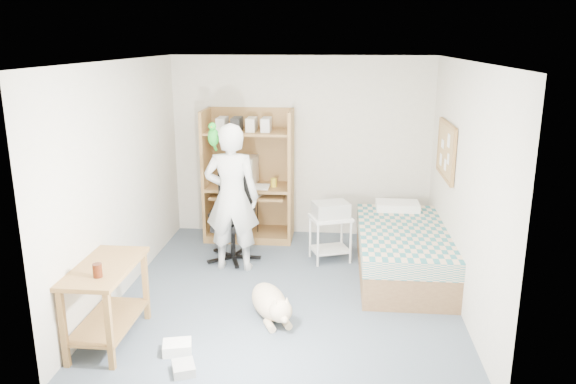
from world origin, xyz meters
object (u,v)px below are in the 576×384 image
object	(u,v)px
office_chair	(234,230)
dog	(271,303)
bed	(402,251)
side_desk	(107,292)
person	(232,198)
printer_cart	(330,231)
computer_hutch	(249,180)

from	to	relation	value
office_chair	dog	size ratio (longest dim) A/B	1.17
bed	office_chair	world-z (taller)	office_chair
bed	office_chair	size ratio (longest dim) A/B	1.88
side_desk	person	distance (m)	2.03
office_chair	side_desk	bearing A→B (deg)	-109.89
side_desk	office_chair	world-z (taller)	office_chair
person	dog	size ratio (longest dim) A/B	1.94
side_desk	printer_cart	distance (m)	2.94
bed	side_desk	distance (m)	3.39
side_desk	office_chair	distance (m)	2.26
bed	person	size ratio (longest dim) A/B	1.13
computer_hutch	office_chair	distance (m)	0.93
bed	side_desk	xyz separation A→B (m)	(-2.85, -1.82, 0.21)
person	dog	bearing A→B (deg)	116.50
dog	printer_cart	distance (m)	1.69
printer_cart	office_chair	bearing A→B (deg)	162.20
bed	person	world-z (taller)	person
person	dog	world-z (taller)	person
computer_hutch	office_chair	bearing A→B (deg)	-95.62
computer_hutch	dog	xyz separation A→B (m)	(0.58, -2.35, -0.66)
bed	computer_hutch	bearing A→B (deg)	150.71
bed	person	xyz separation A→B (m)	(-2.03, -0.00, 0.60)
dog	side_desk	bearing A→B (deg)	177.75
computer_hutch	printer_cart	bearing A→B (deg)	-34.22
side_desk	person	bearing A→B (deg)	65.66
side_desk	dog	world-z (taller)	side_desk
side_desk	person	size ratio (longest dim) A/B	0.56
side_desk	person	world-z (taller)	person
printer_cart	person	bearing A→B (deg)	176.91
office_chair	printer_cart	bearing A→B (deg)	2.08
person	dog	distance (m)	1.55
computer_hutch	side_desk	size ratio (longest dim) A/B	1.80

